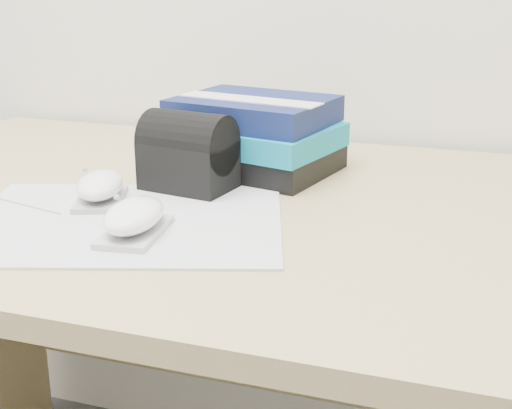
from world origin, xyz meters
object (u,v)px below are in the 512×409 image
(desk, at_px, (329,339))
(pouch, at_px, (188,153))
(book_stack, at_px, (255,135))
(mouse_front, at_px, (134,218))
(mouse_rear, at_px, (100,187))

(desk, height_order, pouch, pouch)
(book_stack, xyz_separation_m, pouch, (-0.06, -0.14, -0.00))
(mouse_front, bearing_deg, mouse_rear, 136.25)
(desk, relative_size, mouse_front, 12.72)
(mouse_front, distance_m, pouch, 0.20)
(mouse_front, relative_size, book_stack, 0.45)
(desk, distance_m, mouse_rear, 0.42)
(mouse_rear, height_order, pouch, pouch)
(mouse_front, xyz_separation_m, pouch, (-0.02, 0.20, 0.03))
(desk, height_order, mouse_rear, mouse_rear)
(mouse_rear, bearing_deg, desk, 25.03)
(book_stack, bearing_deg, mouse_rear, -122.41)
(book_stack, bearing_deg, mouse_front, -97.15)
(mouse_front, height_order, book_stack, book_stack)
(mouse_rear, distance_m, mouse_front, 0.15)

